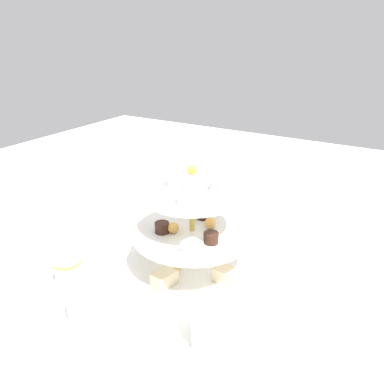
{
  "coord_description": "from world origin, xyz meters",
  "views": [
    {
      "loc": [
        0.62,
        0.37,
        0.49
      ],
      "look_at": [
        0.0,
        0.0,
        0.18
      ],
      "focal_mm": 36.43,
      "sensor_mm": 36.0,
      "label": 1
    }
  ],
  "objects": [
    {
      "name": "butter_knife_left",
      "position": [
        -0.15,
        0.26,
        0.0
      ],
      "size": [
        0.14,
        0.12,
        0.0
      ],
      "primitive_type": "cube",
      "rotation": [
        0.0,
        0.0,
        3.87
      ],
      "color": "silver",
      "rests_on": "ground_plane"
    },
    {
      "name": "water_glass_tall_right",
      "position": [
        -0.23,
        -0.09,
        0.07
      ],
      "size": [
        0.07,
        0.07,
        0.14
      ],
      "primitive_type": "cylinder",
      "color": "silver",
      "rests_on": "ground_plane"
    },
    {
      "name": "water_glass_short_left",
      "position": [
        0.23,
        -0.08,
        0.04
      ],
      "size": [
        0.06,
        0.06,
        0.08
      ],
      "primitive_type": "cylinder",
      "color": "silver",
      "rests_on": "ground_plane"
    },
    {
      "name": "water_glass_mid_back",
      "position": [
        0.18,
        0.14,
        0.04
      ],
      "size": [
        0.06,
        0.06,
        0.09
      ],
      "primitive_type": "cylinder",
      "color": "silver",
      "rests_on": "ground_plane"
    },
    {
      "name": "tiered_serving_stand",
      "position": [
        0.0,
        -0.0,
        0.07
      ],
      "size": [
        0.31,
        0.31,
        0.24
      ],
      "color": "white",
      "rests_on": "ground_plane"
    },
    {
      "name": "teacup_with_saucer",
      "position": [
        0.17,
        -0.2,
        0.02
      ],
      "size": [
        0.09,
        0.09,
        0.05
      ],
      "color": "white",
      "rests_on": "ground_plane"
    },
    {
      "name": "butter_knife_right",
      "position": [
        -0.03,
        -0.3,
        0.0
      ],
      "size": [
        0.17,
        0.02,
        0.0
      ],
      "primitive_type": "cube",
      "rotation": [
        0.0,
        0.0,
        6.24
      ],
      "color": "silver",
      "rests_on": "ground_plane"
    },
    {
      "name": "ground_plane",
      "position": [
        0.0,
        0.0,
        0.0
      ],
      "size": [
        2.4,
        2.4,
        0.0
      ],
      "primitive_type": "plane",
      "color": "white"
    }
  ]
}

